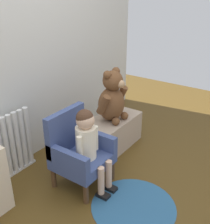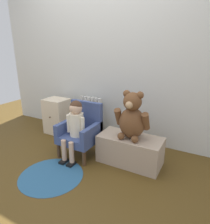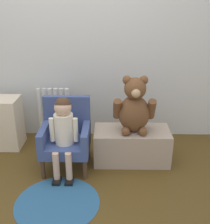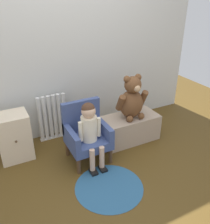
% 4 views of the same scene
% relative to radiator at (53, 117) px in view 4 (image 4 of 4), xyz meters
% --- Properties ---
extents(ground_plane, '(6.00, 6.00, 0.00)m').
position_rel_radiator_xyz_m(ground_plane, '(0.20, -0.99, -0.29)').
color(ground_plane, '#4F3915').
extents(back_wall, '(3.80, 0.05, 2.40)m').
position_rel_radiator_xyz_m(back_wall, '(0.20, 0.13, 0.91)').
color(back_wall, silver).
rests_on(back_wall, ground_plane).
extents(radiator, '(0.37, 0.05, 0.59)m').
position_rel_radiator_xyz_m(radiator, '(0.00, 0.00, 0.00)').
color(radiator, silver).
rests_on(radiator, ground_plane).
extents(small_dresser, '(0.35, 0.32, 0.55)m').
position_rel_radiator_xyz_m(small_dresser, '(-0.50, -0.20, -0.02)').
color(small_dresser, beige).
rests_on(small_dresser, ground_plane).
extents(child_armchair, '(0.44, 0.42, 0.66)m').
position_rel_radiator_xyz_m(child_armchair, '(0.22, -0.57, 0.02)').
color(child_armchair, '#3B4C7F').
rests_on(child_armchair, ground_plane).
extents(child_figure, '(0.25, 0.35, 0.72)m').
position_rel_radiator_xyz_m(child_figure, '(0.22, -0.68, 0.17)').
color(child_figure, '#EFE3C8').
rests_on(child_figure, ground_plane).
extents(low_bench, '(0.73, 0.35, 0.33)m').
position_rel_radiator_xyz_m(low_bench, '(0.84, -0.48, -0.13)').
color(low_bench, tan).
rests_on(low_bench, ground_plane).
extents(large_teddy_bear, '(0.39, 0.28, 0.54)m').
position_rel_radiator_xyz_m(large_teddy_bear, '(0.85, -0.49, 0.27)').
color(large_teddy_bear, brown).
rests_on(large_teddy_bear, low_bench).
extents(floor_rug, '(0.68, 0.68, 0.01)m').
position_rel_radiator_xyz_m(floor_rug, '(0.21, -1.13, -0.29)').
color(floor_rug, '#2A5982').
rests_on(floor_rug, ground_plane).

